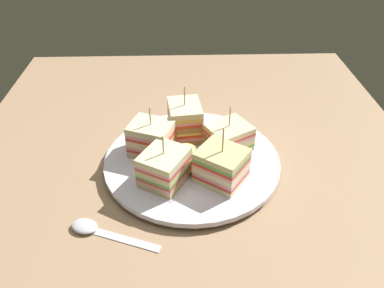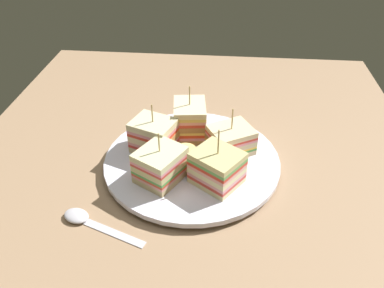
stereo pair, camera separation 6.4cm
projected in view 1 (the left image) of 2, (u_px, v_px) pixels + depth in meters
The scene contains 9 objects.
ground_plane at pixel (192, 170), 67.18cm from camera, with size 95.02×82.26×1.80cm, color #9C7B5B.
plate at pixel (192, 161), 66.07cm from camera, with size 29.83×29.83×1.64cm.
sandwich_wedge_0 at pixel (228, 137), 66.87cm from camera, with size 8.73×9.11×8.37cm.
sandwich_wedge_1 at pixel (185, 120), 69.38cm from camera, with size 7.68×6.39×10.05cm.
sandwich_wedge_2 at pixel (152, 139), 65.43cm from camera, with size 7.84×8.62×9.04cm.
sandwich_wedge_3 at pixel (165, 167), 59.60cm from camera, with size 9.14×8.77×8.58cm.
sandwich_wedge_4 at pixel (221, 166), 59.71cm from camera, with size 9.09×9.30×9.80cm.
chip_pile at pixel (196, 159), 63.60cm from camera, with size 7.09×7.07×2.30cm.
spoon at pixel (93, 229), 54.56cm from camera, with size 6.70×13.44×1.00cm.
Camera 1 is at (-51.59, 1.68, 42.33)cm, focal length 36.04 mm.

